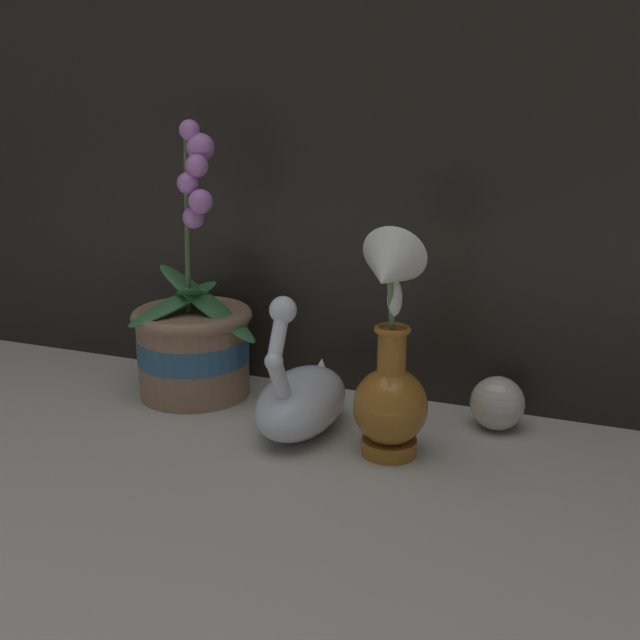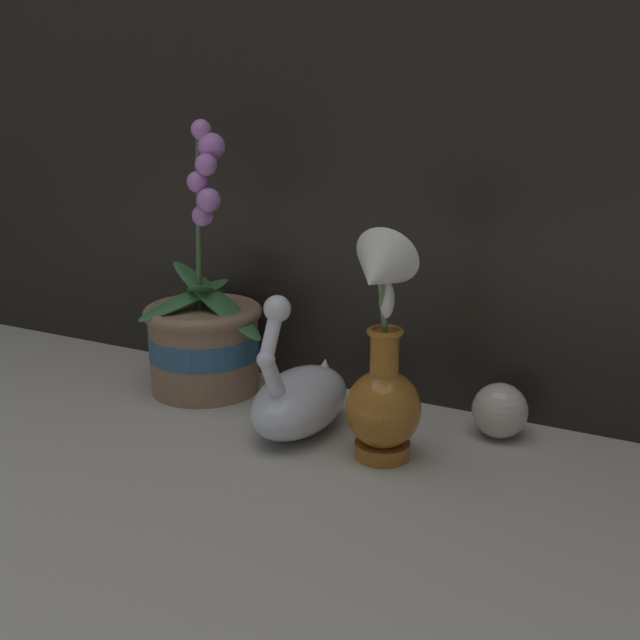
# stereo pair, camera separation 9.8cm
# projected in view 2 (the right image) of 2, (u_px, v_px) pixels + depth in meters

# --- Properties ---
(ground_plane) EXTENTS (2.80, 2.80, 0.00)m
(ground_plane) POSITION_uv_depth(u_px,v_px,m) (261.00, 465.00, 0.91)
(ground_plane) COLOR #BCB2A3
(orchid_potted_plant) EXTENTS (0.21, 0.20, 0.40)m
(orchid_potted_plant) POSITION_uv_depth(u_px,v_px,m) (204.00, 335.00, 1.13)
(orchid_potted_plant) COLOR #9E7556
(orchid_potted_plant) RESTS_ON ground_plane
(swan_figurine) EXTENTS (0.11, 0.20, 0.20)m
(swan_figurine) POSITION_uv_depth(u_px,v_px,m) (300.00, 397.00, 0.99)
(swan_figurine) COLOR white
(swan_figurine) RESTS_ON ground_plane
(blue_vase) EXTENTS (0.09, 0.11, 0.29)m
(blue_vase) POSITION_uv_depth(u_px,v_px,m) (382.00, 374.00, 0.89)
(blue_vase) COLOR #B26B23
(blue_vase) RESTS_ON ground_plane
(glass_sphere) EXTENTS (0.07, 0.07, 0.07)m
(glass_sphere) POSITION_uv_depth(u_px,v_px,m) (500.00, 410.00, 0.98)
(glass_sphere) COLOR beige
(glass_sphere) RESTS_ON ground_plane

